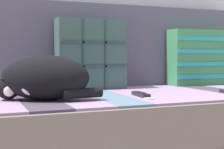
# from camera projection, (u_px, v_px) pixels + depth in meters

# --- Properties ---
(couch) EXTENTS (1.77, 0.92, 0.39)m
(couch) POSITION_uv_depth(u_px,v_px,m) (145.00, 129.00, 1.82)
(couch) COLOR brown
(couch) RESTS_ON ground_plane
(sofa_backrest) EXTENTS (1.73, 0.14, 0.50)m
(sofa_backrest) POSITION_uv_depth(u_px,v_px,m) (117.00, 46.00, 2.16)
(sofa_backrest) COLOR #514C60
(sofa_backrest) RESTS_ON couch
(throw_pillow_quilted) EXTENTS (0.39, 0.14, 0.40)m
(throw_pillow_quilted) POSITION_uv_depth(u_px,v_px,m) (91.00, 54.00, 1.94)
(throw_pillow_quilted) COLOR #38514C
(throw_pillow_quilted) RESTS_ON couch
(throw_pillow_striped) EXTENTS (0.45, 0.14, 0.35)m
(throw_pillow_striped) POSITION_uv_depth(u_px,v_px,m) (202.00, 58.00, 2.23)
(throw_pillow_striped) COLOR #3D8956
(throw_pillow_striped) RESTS_ON couch
(sleeping_cat) EXTENTS (0.44, 0.32, 0.19)m
(sleeping_cat) POSITION_uv_depth(u_px,v_px,m) (42.00, 79.00, 1.46)
(sleeping_cat) COLOR black
(sleeping_cat) RESTS_ON couch
(game_remote_near) EXTENTS (0.06, 0.21, 0.02)m
(game_remote_near) POSITION_uv_depth(u_px,v_px,m) (141.00, 95.00, 1.60)
(game_remote_near) COLOR black
(game_remote_near) RESTS_ON couch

